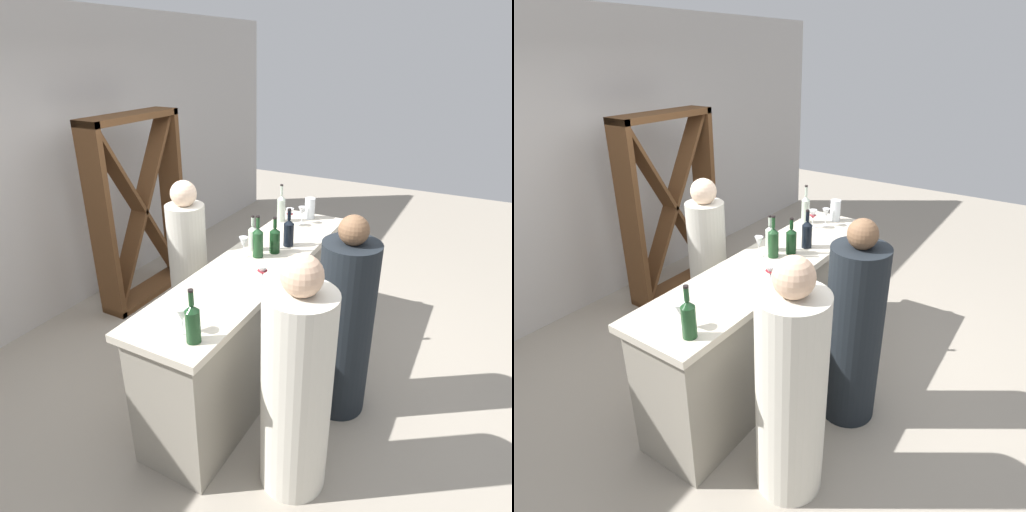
% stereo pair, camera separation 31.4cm
% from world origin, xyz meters
% --- Properties ---
extents(ground_plane, '(12.00, 12.00, 0.00)m').
position_xyz_m(ground_plane, '(0.00, 0.00, 0.00)').
color(ground_plane, '#9E9384').
extents(back_wall, '(8.00, 0.10, 2.80)m').
position_xyz_m(back_wall, '(0.00, 2.20, 1.40)').
color(back_wall, '#BCB7B2').
rests_on(back_wall, ground).
extents(bar_counter, '(2.39, 0.59, 1.00)m').
position_xyz_m(bar_counter, '(0.00, 0.00, 0.50)').
color(bar_counter, gray).
rests_on(bar_counter, ground).
extents(wine_rack, '(1.09, 0.28, 1.88)m').
position_xyz_m(wine_rack, '(0.60, 1.65, 0.94)').
color(wine_rack, brown).
rests_on(wine_rack, ground).
extents(wine_bottle_leftmost_olive_green, '(0.08, 0.08, 0.32)m').
position_xyz_m(wine_bottle_leftmost_olive_green, '(-1.01, -0.17, 1.12)').
color(wine_bottle_leftmost_olive_green, '#193D1E').
rests_on(wine_bottle_leftmost_olive_green, bar_counter).
extents(wine_bottle_second_left_olive_green, '(0.08, 0.08, 0.32)m').
position_xyz_m(wine_bottle_second_left_olive_green, '(0.09, 0.03, 1.12)').
color(wine_bottle_second_left_olive_green, '#193D1E').
rests_on(wine_bottle_second_left_olive_green, bar_counter).
extents(wine_bottle_center_clear_pale, '(0.07, 0.07, 0.28)m').
position_xyz_m(wine_bottle_center_clear_pale, '(0.18, 0.13, 1.10)').
color(wine_bottle_center_clear_pale, '#B7C6B2').
rests_on(wine_bottle_center_clear_pale, bar_counter).
extents(wine_bottle_second_right_dark_green, '(0.08, 0.08, 0.29)m').
position_xyz_m(wine_bottle_second_right_dark_green, '(0.22, -0.04, 1.11)').
color(wine_bottle_second_right_dark_green, black).
rests_on(wine_bottle_second_right_dark_green, bar_counter).
extents(wine_bottle_rightmost_near_black, '(0.08, 0.08, 0.31)m').
position_xyz_m(wine_bottle_rightmost_near_black, '(0.39, -0.08, 1.11)').
color(wine_bottle_rightmost_near_black, black).
rests_on(wine_bottle_rightmost_near_black, bar_counter).
extents(wine_bottle_far_right_clear_pale, '(0.07, 0.07, 0.34)m').
position_xyz_m(wine_bottle_far_right_clear_pale, '(0.86, 0.21, 1.13)').
color(wine_bottle_far_right_clear_pale, '#B7C6B2').
rests_on(wine_bottle_far_right_clear_pale, bar_counter).
extents(wine_glass_near_left, '(0.08, 0.08, 0.15)m').
position_xyz_m(wine_glass_near_left, '(-0.30, -0.21, 1.11)').
color(wine_glass_near_left, white).
rests_on(wine_glass_near_left, bar_counter).
extents(wine_glass_near_center, '(0.08, 0.08, 0.16)m').
position_xyz_m(wine_glass_near_center, '(-0.97, -0.07, 1.11)').
color(wine_glass_near_center, white).
rests_on(wine_glass_near_center, bar_counter).
extents(wine_glass_near_right, '(0.07, 0.07, 0.16)m').
position_xyz_m(wine_glass_near_right, '(0.90, 0.02, 1.11)').
color(wine_glass_near_right, white).
rests_on(wine_glass_near_right, bar_counter).
extents(wine_glass_far_left, '(0.07, 0.07, 0.16)m').
position_xyz_m(wine_glass_far_left, '(0.79, 0.09, 1.11)').
color(wine_glass_far_left, white).
rests_on(wine_glass_far_left, bar_counter).
extents(wine_glass_far_center, '(0.07, 0.07, 0.16)m').
position_xyz_m(wine_glass_far_center, '(0.04, 0.13, 1.11)').
color(wine_glass_far_center, white).
rests_on(wine_glass_far_center, bar_counter).
extents(water_pitcher, '(0.09, 0.09, 0.19)m').
position_xyz_m(water_pitcher, '(1.06, 0.01, 1.09)').
color(water_pitcher, silver).
rests_on(water_pitcher, bar_counter).
extents(person_left_guest, '(0.44, 0.44, 1.52)m').
position_xyz_m(person_left_guest, '(-0.78, -0.67, 0.69)').
color(person_left_guest, beige).
rests_on(person_left_guest, ground).
extents(person_center_guest, '(0.44, 0.44, 1.49)m').
position_xyz_m(person_center_guest, '(-0.03, -0.71, 0.68)').
color(person_center_guest, black).
rests_on(person_center_guest, ground).
extents(person_right_guest, '(0.37, 0.37, 1.52)m').
position_xyz_m(person_right_guest, '(0.03, 0.64, 0.71)').
color(person_right_guest, beige).
rests_on(person_right_guest, ground).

